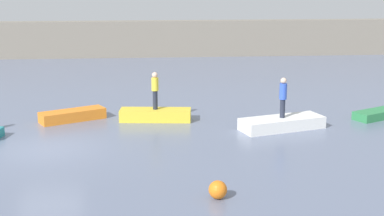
{
  "coord_description": "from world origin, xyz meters",
  "views": [
    {
      "loc": [
        3.8,
        -21.7,
        6.75
      ],
      "look_at": [
        5.89,
        2.61,
        0.92
      ],
      "focal_mm": 53.45,
      "sensor_mm": 36.0,
      "label": 1
    }
  ],
  "objects": [
    {
      "name": "rowboat_orange",
      "position": [
        0.46,
        4.41,
        0.25
      ],
      "size": [
        3.1,
        2.2,
        0.49
      ],
      "primitive_type": "cube",
      "rotation": [
        0.0,
        0.0,
        0.47
      ],
      "color": "orange",
      "rests_on": "ground_plane"
    },
    {
      "name": "embankment_wall",
      "position": [
        0.0,
        24.71,
        1.45
      ],
      "size": [
        80.0,
        1.2,
        2.9
      ],
      "primitive_type": "cube",
      "color": "gray",
      "rests_on": "ground_plane"
    },
    {
      "name": "rowboat_yellow",
      "position": [
        4.3,
        4.07,
        0.27
      ],
      "size": [
        3.36,
        1.33,
        0.54
      ],
      "primitive_type": "cube",
      "rotation": [
        0.0,
        0.0,
        -0.11
      ],
      "color": "gold",
      "rests_on": "ground_plane"
    },
    {
      "name": "person_yellow_shirt",
      "position": [
        4.3,
        4.07,
        1.52
      ],
      "size": [
        0.32,
        0.32,
        1.74
      ],
      "color": "#232838",
      "rests_on": "rowboat_yellow"
    },
    {
      "name": "ground_plane",
      "position": [
        0.0,
        0.0,
        0.0
      ],
      "size": [
        120.0,
        120.0,
        0.0
      ],
      "primitive_type": "plane",
      "color": "slate"
    },
    {
      "name": "rowboat_white",
      "position": [
        9.81,
        2.11,
        0.26
      ],
      "size": [
        3.94,
        2.34,
        0.52
      ],
      "primitive_type": "cube",
      "rotation": [
        0.0,
        0.0,
        0.3
      ],
      "color": "white",
      "rests_on": "ground_plane"
    },
    {
      "name": "mooring_buoy",
      "position": [
        5.98,
        -5.5,
        0.29
      ],
      "size": [
        0.57,
        0.57,
        0.57
      ],
      "primitive_type": "sphere",
      "color": "orange",
      "rests_on": "ground_plane"
    },
    {
      "name": "person_blue_shirt",
      "position": [
        9.81,
        2.11,
        1.52
      ],
      "size": [
        0.32,
        0.32,
        1.78
      ],
      "color": "#232838",
      "rests_on": "rowboat_white"
    },
    {
      "name": "rowboat_green",
      "position": [
        15.05,
        3.75,
        0.2
      ],
      "size": [
        3.18,
        2.23,
        0.39
      ],
      "primitive_type": "cube",
      "rotation": [
        0.0,
        0.0,
        0.47
      ],
      "color": "#2D7F47",
      "rests_on": "ground_plane"
    }
  ]
}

